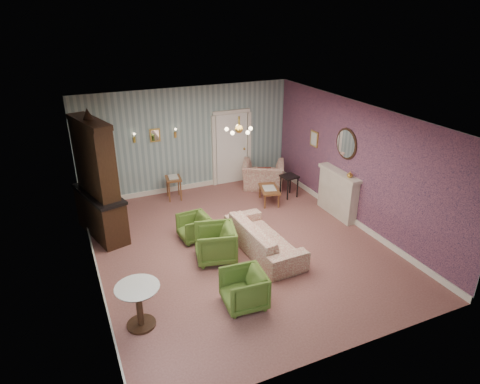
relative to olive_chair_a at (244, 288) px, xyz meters
name	(u,v)px	position (x,y,z in m)	size (l,w,h in m)	color
floor	(239,246)	(0.74, 1.87, -0.37)	(7.00, 7.00, 0.00)	#8B5851
ceiling	(239,116)	(0.74, 1.87, 2.53)	(7.00, 7.00, 0.00)	white
wall_back	(188,140)	(0.74, 5.37, 1.08)	(6.00, 6.00, 0.00)	slate
wall_front	(342,276)	(0.74, -1.63, 1.08)	(6.00, 6.00, 0.00)	slate
wall_left	(87,212)	(-2.26, 1.87, 1.08)	(7.00, 7.00, 0.00)	slate
wall_right	(356,165)	(3.74, 1.87, 1.08)	(7.00, 7.00, 0.00)	slate
wall_right_floral	(356,165)	(3.73, 1.87, 1.08)	(7.00, 7.00, 0.00)	#B15865
door	(232,147)	(2.04, 5.33, 0.71)	(1.12, 0.12, 2.16)	white
olive_chair_a	(244,288)	(0.00, 0.00, 0.00)	(0.72, 0.67, 0.74)	#476523
olive_chair_b	(215,242)	(0.08, 1.59, 0.04)	(0.80, 0.75, 0.82)	#476523
olive_chair_c	(194,226)	(-0.07, 2.56, -0.04)	(0.63, 0.59, 0.65)	#476523
sofa_chintz	(264,233)	(1.15, 1.47, 0.06)	(2.21, 0.65, 0.87)	#9C473F
wingback_chair	(263,171)	(2.70, 4.57, 0.14)	(1.16, 0.75, 1.01)	#9C473F
dresser	(96,176)	(-1.91, 3.63, 1.07)	(0.60, 1.72, 2.87)	black
fireplace	(338,193)	(3.60, 2.27, 0.21)	(0.30, 1.40, 1.16)	beige
mantel_vase	(350,174)	(3.58, 1.87, 0.86)	(0.15, 0.15, 0.15)	gold
oval_mirror	(346,144)	(3.70, 2.27, 1.48)	(0.04, 0.76, 0.84)	white
framed_print	(314,139)	(3.71, 3.62, 1.23)	(0.04, 0.34, 0.42)	gold
coffee_table	(269,195)	(2.38, 3.59, -0.16)	(0.45, 0.82, 0.42)	brown
side_table_black	(289,186)	(3.05, 3.70, -0.06)	(0.41, 0.41, 0.62)	black
pedestal_table	(139,306)	(-1.77, 0.21, 0.02)	(0.72, 0.72, 0.79)	black
nesting_table	(174,187)	(0.13, 4.87, -0.04)	(0.40, 0.51, 0.67)	brown
gilt_mirror_back	(155,135)	(-0.16, 5.33, 1.33)	(0.28, 0.06, 0.36)	gold
sconce_left	(134,138)	(-0.71, 5.31, 1.33)	(0.16, 0.12, 0.30)	gold
sconce_right	(175,133)	(0.39, 5.31, 1.33)	(0.16, 0.12, 0.30)	gold
chandelier	(239,130)	(0.74, 1.87, 2.26)	(0.56, 0.56, 0.36)	gold
burgundy_cushion	(264,174)	(2.65, 4.42, 0.11)	(0.38, 0.10, 0.38)	maroon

